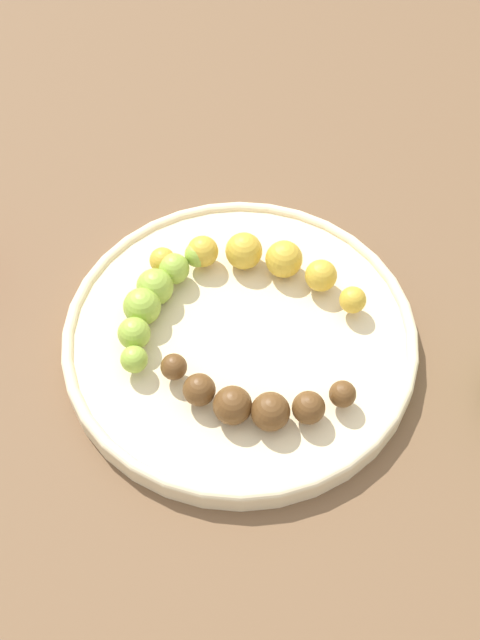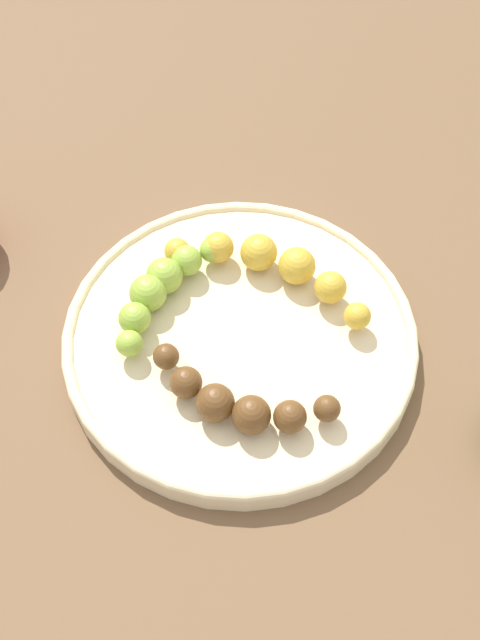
{
  "view_description": "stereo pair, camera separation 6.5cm",
  "coord_description": "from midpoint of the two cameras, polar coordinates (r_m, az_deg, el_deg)",
  "views": [
    {
      "loc": [
        0.07,
        -0.37,
        0.57
      ],
      "look_at": [
        0.0,
        0.0,
        0.04
      ],
      "focal_mm": 45.04,
      "sensor_mm": 36.0,
      "label": 1
    },
    {
      "loc": [
        0.13,
        -0.35,
        0.57
      ],
      "look_at": [
        0.0,
        0.0,
        0.04
      ],
      "focal_mm": 45.04,
      "sensor_mm": 36.0,
      "label": 2
    }
  ],
  "objects": [
    {
      "name": "ground_plane",
      "position": [
        0.68,
        -2.73,
        -2.03
      ],
      "size": [
        2.4,
        2.4,
        0.0
      ],
      "primitive_type": "plane",
      "color": "brown"
    },
    {
      "name": "banana_green",
      "position": [
        0.68,
        -8.92,
        1.24
      ],
      "size": [
        0.06,
        0.14,
        0.03
      ],
      "rotation": [
        0.0,
        0.0,
        2.93
      ],
      "color": "#8CAD38",
      "rests_on": "fruit_bowl"
    },
    {
      "name": "banana_overripe",
      "position": [
        0.62,
        -2.1,
        -5.96
      ],
      "size": [
        0.15,
        0.05,
        0.03
      ],
      "rotation": [
        0.0,
        0.0,
        4.72
      ],
      "color": "#593819",
      "rests_on": "fruit_bowl"
    },
    {
      "name": "banana_spotted",
      "position": [
        0.69,
        -1.15,
        3.97
      ],
      "size": [
        0.19,
        0.06,
        0.03
      ],
      "rotation": [
        0.0,
        0.0,
        1.5
      ],
      "color": "gold",
      "rests_on": "fruit_bowl"
    },
    {
      "name": "fruit_bowl",
      "position": [
        0.67,
        -2.77,
        -1.46
      ],
      "size": [
        0.3,
        0.3,
        0.02
      ],
      "color": "beige",
      "rests_on": "ground_plane"
    }
  ]
}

